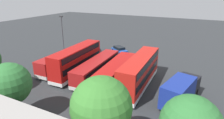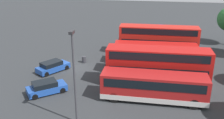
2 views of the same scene
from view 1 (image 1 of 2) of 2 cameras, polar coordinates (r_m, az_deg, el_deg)
The scene contains 13 objects.
ground_plane at distance 39.87m, azimuth 3.10°, elevation 0.57°, with size 140.00×140.00×0.00m, color #2D3033.
bus_double_decker_near_end at distance 27.21m, azimuth 8.39°, elevation -3.60°, with size 2.87×12.05×4.55m.
bus_single_deck_second at distance 29.12m, azimuth 1.25°, elevation -3.53°, with size 3.32×11.71×2.95m.
bus_single_deck_third at distance 30.53m, azimuth -4.51°, elevation -2.44°, with size 3.08×12.12×2.95m.
bus_double_decker_fourth at distance 31.98m, azimuth -10.57°, elevation -0.08°, with size 3.01×11.74×4.55m.
bus_single_deck_fifth at distance 34.58m, azimuth -14.83°, elevation -0.34°, with size 2.76×10.82×2.95m.
box_truck_blue at distance 25.08m, azimuth 20.10°, elevation -8.73°, with size 4.11×7.87×3.20m.
car_hatchback_silver at distance 42.83m, azimuth 2.27°, elevation 2.96°, with size 4.58×3.89×1.43m.
car_small_green at distance 44.00m, azimuth -5.56°, elevation 3.34°, with size 4.06×4.39×1.43m.
lamp_post_tall at distance 41.78m, azimuth -14.76°, elevation 7.83°, with size 0.70×0.30×8.42m.
waste_bin_yellow at distance 38.73m, azimuth 5.48°, elevation 0.66°, with size 0.60×0.60×0.95m, color #333338.
tree_midleft at distance 14.84m, azimuth -3.28°, elevation -14.08°, with size 4.82×4.82×7.36m.
tree_midright at distance 21.88m, azimuth -28.71°, elevation -6.57°, with size 4.42×4.42×6.60m.
Camera 1 is at (-14.86, 34.55, 13.25)m, focal length 30.18 mm.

